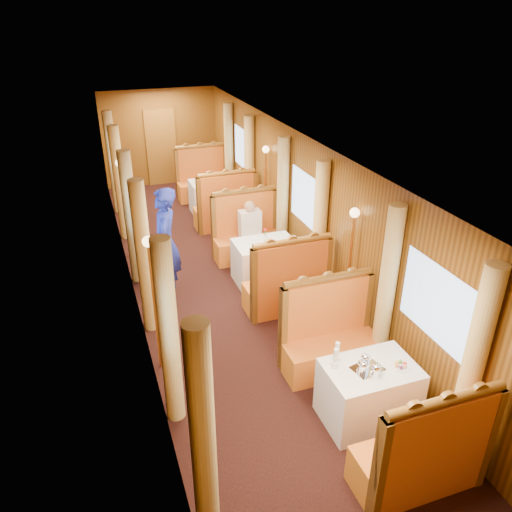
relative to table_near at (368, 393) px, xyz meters
name	(u,v)px	position (x,y,z in m)	size (l,w,h in m)	color
floor	(224,287)	(-0.75, 3.50, -0.38)	(3.00, 12.00, 0.01)	black
ceiling	(220,145)	(-0.75, 3.50, 2.12)	(3.00, 12.00, 0.01)	silver
wall_far	(161,138)	(-0.75, 9.50, 0.88)	(3.00, 2.50, 0.01)	brown
wall_left	(129,234)	(-2.25, 3.50, 0.88)	(12.00, 2.50, 0.01)	brown
wall_right	(306,210)	(0.75, 3.50, 0.88)	(12.00, 2.50, 0.01)	brown
doorway_far	(162,147)	(-0.75, 9.47, 0.62)	(0.80, 0.04, 2.00)	brown
table_near	(368,393)	(0.00, 0.00, 0.00)	(1.05, 0.72, 0.75)	white
banquette_near_fwd	(422,456)	(0.00, -1.01, 0.05)	(1.30, 0.55, 1.34)	#BE3E15
banquette_near_aft	(329,340)	(0.00, 1.01, 0.05)	(1.30, 0.55, 1.34)	#BE3E15
table_mid	(265,262)	(0.00, 3.50, 0.00)	(1.05, 0.72, 0.75)	white
banquette_mid_fwd	(287,287)	(0.00, 2.49, 0.05)	(1.30, 0.55, 1.34)	#BE3E15
banquette_mid_aft	(247,236)	(0.00, 4.51, 0.05)	(1.30, 0.55, 1.34)	#BE3E15
table_far	(214,197)	(0.00, 7.00, 0.00)	(1.05, 0.72, 0.75)	white
banquette_far_fwd	(226,210)	(0.00, 5.99, 0.05)	(1.30, 0.55, 1.34)	#BE3E15
banquette_far_aft	(203,182)	(0.00, 8.01, 0.05)	(1.30, 0.55, 1.34)	#BE3E15
tea_tray	(367,369)	(-0.06, -0.01, 0.38)	(0.34, 0.26, 0.01)	silver
teapot_left	(363,369)	(-0.15, -0.06, 0.44)	(0.15, 0.11, 0.12)	silver
teapot_right	(375,373)	(-0.06, -0.16, 0.44)	(0.16, 0.12, 0.13)	silver
teapot_back	(365,362)	(-0.07, 0.03, 0.44)	(0.17, 0.13, 0.14)	silver
fruit_plate	(401,366)	(0.31, -0.10, 0.39)	(0.21, 0.21, 0.05)	white
cup_inboard	(335,360)	(-0.40, 0.13, 0.48)	(0.08, 0.08, 0.26)	white
cup_outboard	(337,354)	(-0.33, 0.23, 0.48)	(0.08, 0.08, 0.26)	white
rose_vase_mid	(265,233)	(0.01, 3.52, 0.55)	(0.06, 0.06, 0.36)	silver
rose_vase_far	(213,174)	(0.01, 6.97, 0.55)	(0.06, 0.06, 0.36)	silver
window_left_near	(171,360)	(-2.24, 0.00, 1.07)	(1.20, 0.90, 0.01)	#89ADDB
curtain_left_near_a	(203,439)	(-2.13, -0.78, 0.80)	(0.22, 0.22, 2.35)	#D8BD6E
curtain_left_near_b	(169,335)	(-2.13, 0.78, 0.80)	(0.22, 0.22, 2.35)	#D8BD6E
window_right_near	(436,303)	(0.74, 0.00, 1.07)	(1.20, 0.90, 0.01)	#89ADDB
curtain_right_near_a	(472,368)	(0.63, -0.78, 0.80)	(0.22, 0.22, 2.35)	#D8BD6E
curtain_right_near_b	(386,292)	(0.63, 0.78, 0.80)	(0.22, 0.22, 2.35)	#D8BD6E
window_left_mid	(128,222)	(-2.24, 3.50, 1.07)	(1.20, 0.90, 0.01)	#89ADDB
curtain_left_mid_a	(144,259)	(-2.13, 2.72, 0.80)	(0.22, 0.22, 2.35)	#D8BD6E
curtain_left_mid_b	(131,219)	(-2.13, 4.28, 0.80)	(0.22, 0.22, 2.35)	#D8BD6E
window_right_mid	(306,199)	(0.74, 3.50, 1.07)	(1.20, 0.90, 0.01)	#89ADDB
curtain_right_mid_a	(319,233)	(0.63, 2.72, 0.80)	(0.22, 0.22, 2.35)	#D8BD6E
curtain_right_mid_b	(283,200)	(0.63, 4.28, 0.80)	(0.22, 0.22, 2.35)	#D8BD6E
window_left_far	(109,161)	(-2.24, 7.00, 1.07)	(1.20, 0.90, 0.01)	#89ADDB
curtain_left_far_a	(120,184)	(-2.13, 6.22, 0.80)	(0.22, 0.22, 2.35)	#D8BD6E
curtain_left_far_b	(113,163)	(-2.13, 7.78, 0.80)	(0.22, 0.22, 2.35)	#D8BD6E
window_right_far	(243,149)	(0.74, 7.00, 1.07)	(1.20, 0.90, 0.01)	#89ADDB
curtain_right_far_a	(249,170)	(0.63, 6.22, 0.80)	(0.22, 0.22, 2.35)	#D8BD6E
curtain_right_far_b	(229,152)	(0.63, 7.78, 0.80)	(0.22, 0.22, 2.35)	#D8BD6E
sconce_left_fore	(152,278)	(-2.15, 1.75, 1.01)	(0.14, 0.14, 1.95)	#BF8C3F
sconce_right_fore	(352,245)	(0.65, 1.75, 1.01)	(0.14, 0.14, 1.95)	#BF8C3F
sconce_left_aft	(123,189)	(-2.15, 5.25, 1.01)	(0.14, 0.14, 1.95)	#BF8C3F
sconce_right_aft	(266,174)	(0.65, 5.25, 1.01)	(0.14, 0.14, 1.95)	#BF8C3F
steward	(166,244)	(-1.68, 3.60, 0.57)	(0.69, 0.45, 1.89)	navy
passenger	(250,226)	(0.00, 4.30, 0.37)	(0.40, 0.44, 0.76)	beige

